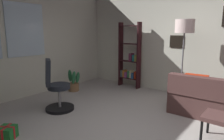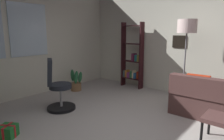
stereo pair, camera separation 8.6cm
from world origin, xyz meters
TOP-DOWN VIEW (x-y plane):
  - wall_back_with_windows at (-0.02, 3.18)m, footprint 5.08×0.12m
  - wall_right_with_frames at (2.59, -0.00)m, footprint 0.12×6.27m
  - footstool at (0.70, -0.89)m, footprint 0.43×0.40m
  - gift_box_green at (-1.15, 1.52)m, footprint 0.31×0.31m
  - office_chair at (-0.02, 1.87)m, footprint 0.59×0.58m
  - bookshelf at (2.32, 1.72)m, footprint 0.18×0.64m
  - floor_lamp at (1.99, 0.13)m, footprint 0.39×0.39m
  - potted_plant at (1.08, 2.64)m, footprint 0.35×0.37m

SIDE VIEW (x-z plane):
  - gift_box_green at x=-1.15m, z-range 0.00..0.19m
  - potted_plant at x=1.08m, z-range -0.09..0.50m
  - footstool at x=0.70m, z-range 0.14..0.53m
  - office_chair at x=-0.02m, z-range -0.11..0.92m
  - bookshelf at x=2.32m, z-range -0.11..1.67m
  - wall_right_with_frames at x=2.59m, z-range 0.00..2.87m
  - wall_back_with_windows at x=-0.02m, z-range 0.01..2.87m
  - floor_lamp at x=1.99m, z-range 0.65..2.44m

